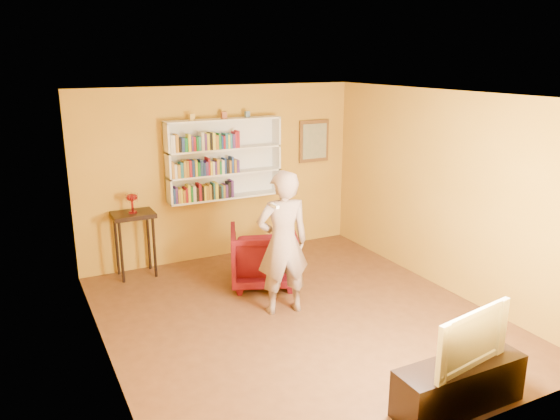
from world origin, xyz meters
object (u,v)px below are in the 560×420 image
(armchair, at_px, (263,256))
(television, at_px, (464,335))
(ruby_lustre, at_px, (132,199))
(console_table, at_px, (134,224))
(person, at_px, (283,243))
(bookshelf, at_px, (223,159))
(tv_cabinet, at_px, (459,385))

(armchair, bearing_deg, television, 118.24)
(ruby_lustre, bearing_deg, console_table, -75.96)
(ruby_lustre, relative_size, person, 0.15)
(armchair, bearing_deg, bookshelf, -64.84)
(ruby_lustre, distance_m, tv_cabinet, 4.97)
(ruby_lustre, bearing_deg, television, -67.06)
(ruby_lustre, distance_m, armchair, 2.03)
(ruby_lustre, xyz_separation_m, person, (1.38, -2.01, -0.25))
(tv_cabinet, height_order, television, television)
(tv_cabinet, bearing_deg, ruby_lustre, 112.94)
(ruby_lustre, height_order, armchair, ruby_lustre)
(ruby_lustre, bearing_deg, bookshelf, 6.25)
(console_table, distance_m, armchair, 1.93)
(person, bearing_deg, console_table, -46.68)
(television, bearing_deg, ruby_lustre, 103.39)
(person, bearing_deg, armchair, -90.65)
(console_table, relative_size, person, 0.53)
(bookshelf, relative_size, armchair, 1.96)
(bookshelf, relative_size, ruby_lustre, 6.46)
(armchair, relative_size, tv_cabinet, 0.71)
(bookshelf, height_order, tv_cabinet, bookshelf)
(bookshelf, height_order, person, bookshelf)
(armchair, bearing_deg, tv_cabinet, 118.24)
(bookshelf, bearing_deg, television, -84.53)
(person, bearing_deg, ruby_lustre, -46.68)
(bookshelf, distance_m, armchair, 1.74)
(armchair, bearing_deg, ruby_lustre, -14.17)
(bookshelf, bearing_deg, ruby_lustre, -173.75)
(armchair, height_order, person, person)
(ruby_lustre, relative_size, tv_cabinet, 0.22)
(television, bearing_deg, person, 92.40)
(console_table, distance_m, television, 4.89)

